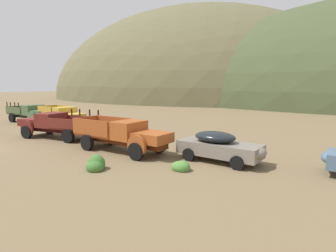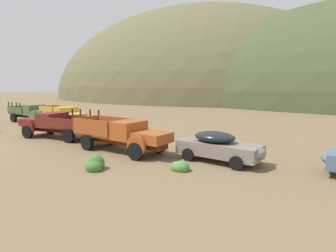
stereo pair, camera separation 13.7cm
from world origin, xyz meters
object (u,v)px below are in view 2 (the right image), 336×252
(truck_oxblood, at_px, (54,124))
(truck_faded_yellow, at_px, (65,116))
(truck_weathered_green, at_px, (34,113))
(car_primer_gray, at_px, (221,147))
(truck_oxide_orange, at_px, (127,135))

(truck_oxblood, bearing_deg, truck_faded_yellow, -53.56)
(truck_weathered_green, height_order, truck_faded_yellow, truck_weathered_green)
(truck_weathered_green, distance_m, car_primer_gray, 23.05)
(truck_weathered_green, relative_size, truck_oxblood, 0.86)
(truck_weathered_green, relative_size, truck_faded_yellow, 0.94)
(truck_oxide_orange, distance_m, car_primer_gray, 5.60)
(car_primer_gray, bearing_deg, truck_weathered_green, 174.71)
(truck_faded_yellow, distance_m, truck_oxide_orange, 12.74)
(truck_weathered_green, bearing_deg, truck_oxide_orange, -15.64)
(truck_oxide_orange, bearing_deg, truck_weathered_green, 167.26)
(truck_faded_yellow, height_order, truck_oxblood, truck_oxblood)
(truck_faded_yellow, relative_size, car_primer_gray, 1.35)
(car_primer_gray, bearing_deg, truck_oxide_orange, -165.09)
(truck_weathered_green, bearing_deg, truck_faded_yellow, -1.38)
(truck_faded_yellow, bearing_deg, truck_oxide_orange, -11.90)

